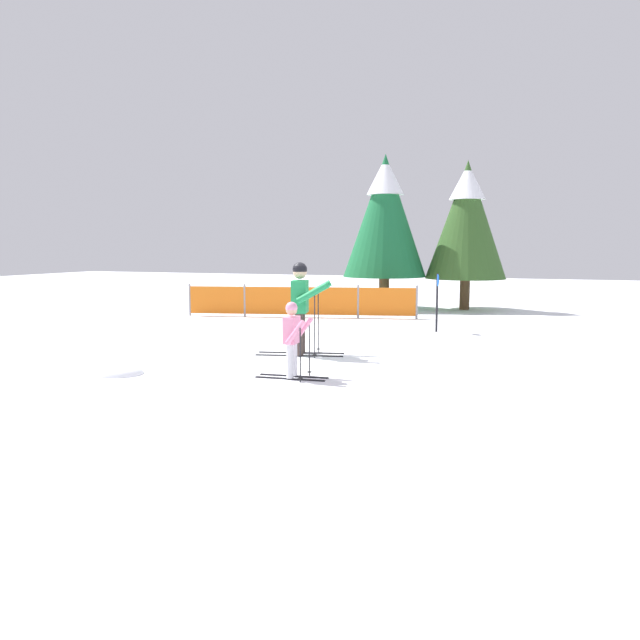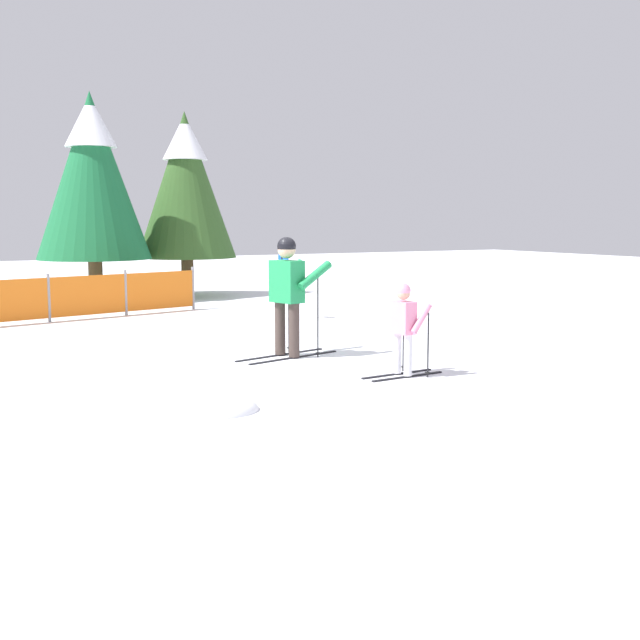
{
  "view_description": "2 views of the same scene",
  "coord_description": "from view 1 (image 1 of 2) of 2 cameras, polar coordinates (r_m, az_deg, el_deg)",
  "views": [
    {
      "loc": [
        4.64,
        -10.78,
        2.03
      ],
      "look_at": [
        1.0,
        -0.91,
        0.78
      ],
      "focal_mm": 35.0,
      "sensor_mm": 36.0,
      "label": 1
    },
    {
      "loc": [
        -4.74,
        -10.38,
        1.99
      ],
      "look_at": [
        0.36,
        -0.95,
        0.63
      ],
      "focal_mm": 45.0,
      "sensor_mm": 36.0,
      "label": 2
    }
  ],
  "objects": [
    {
      "name": "conifer_far",
      "position": [
        20.3,
        5.96,
        9.63
      ],
      "size": [
        2.65,
        2.65,
        4.93
      ],
      "color": "#4C3823",
      "rests_on": "ground_plane"
    },
    {
      "name": "snow_mound",
      "position": [
        10.52,
        -18.02,
        -4.69
      ],
      "size": [
        0.86,
        0.73,
        0.34
      ],
      "primitive_type": "ellipsoid",
      "color": "white",
      "rests_on": "ground_plane"
    },
    {
      "name": "trail_marker",
      "position": [
        14.96,
        10.66,
        2.19
      ],
      "size": [
        0.11,
        0.27,
        1.39
      ],
      "color": "black",
      "rests_on": "ground_plane"
    },
    {
      "name": "conifer_near",
      "position": [
        20.43,
        13.27,
        9.06
      ],
      "size": [
        2.53,
        2.53,
        4.7
      ],
      "color": "#4C3823",
      "rests_on": "ground_plane"
    },
    {
      "name": "skier_adult",
      "position": [
        11.59,
        -1.7,
        1.88
      ],
      "size": [
        1.67,
        0.87,
        1.73
      ],
      "rotation": [
        0.0,
        0.0,
        0.26
      ],
      "color": "black",
      "rests_on": "ground_plane"
    },
    {
      "name": "ground_plane",
      "position": [
        11.91,
        -3.01,
        -3.04
      ],
      "size": [
        60.0,
        60.0,
        0.0
      ],
      "primitive_type": "plane",
      "color": "white"
    },
    {
      "name": "skier_child",
      "position": [
        9.56,
        -2.52,
        -1.28
      ],
      "size": [
        1.13,
        0.56,
        1.19
      ],
      "rotation": [
        0.0,
        0.0,
        0.09
      ],
      "color": "black",
      "rests_on": "ground_plane"
    },
    {
      "name": "safety_fence",
      "position": [
        17.82,
        -1.77,
        1.76
      ],
      "size": [
        6.45,
        1.57,
        0.94
      ],
      "rotation": [
        0.0,
        0.0,
        0.23
      ],
      "color": "gray",
      "rests_on": "ground_plane"
    }
  ]
}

